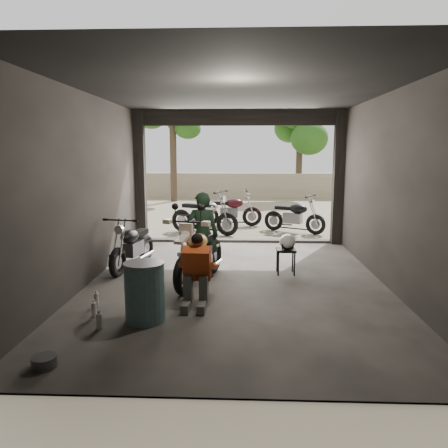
# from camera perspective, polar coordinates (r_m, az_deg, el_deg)

# --- Properties ---
(ground) EXTENTS (80.00, 80.00, 0.00)m
(ground) POSITION_cam_1_polar(r_m,az_deg,el_deg) (7.49, 1.59, -7.91)
(ground) COLOR #7A6D56
(ground) RESTS_ON ground
(garage) EXTENTS (7.00, 7.13, 3.20)m
(garage) POSITION_cam_1_polar(r_m,az_deg,el_deg) (7.75, 1.69, 2.37)
(garage) COLOR #2D2B28
(garage) RESTS_ON ground
(boundary_wall) EXTENTS (18.00, 0.30, 1.20)m
(boundary_wall) POSITION_cam_1_polar(r_m,az_deg,el_deg) (21.21, 2.14, 5.02)
(boundary_wall) COLOR gray
(boundary_wall) RESTS_ON ground
(tree_left) EXTENTS (2.20, 2.20, 5.60)m
(tree_left) POSITION_cam_1_polar(r_m,az_deg,el_deg) (19.96, -6.75, 14.41)
(tree_left) COLOR #382B1E
(tree_left) RESTS_ON ground
(tree_right) EXTENTS (2.20, 2.20, 5.00)m
(tree_right) POSITION_cam_1_polar(r_m,az_deg,el_deg) (21.36, 9.92, 12.86)
(tree_right) COLOR #382B1E
(tree_right) RESTS_ON ground
(main_bike) EXTENTS (1.20, 1.91, 1.18)m
(main_bike) POSITION_cam_1_polar(r_m,az_deg,el_deg) (7.42, -3.19, -3.34)
(main_bike) COLOR beige
(main_bike) RESTS_ON ground
(left_bike) EXTENTS (0.94, 1.63, 1.04)m
(left_bike) POSITION_cam_1_polar(r_m,az_deg,el_deg) (8.53, -11.88, -2.36)
(left_bike) COLOR black
(left_bike) RESTS_ON ground
(outside_bike_a) EXTENTS (1.92, 1.38, 1.20)m
(outside_bike_a) POSITION_cam_1_polar(r_m,az_deg,el_deg) (11.90, -2.65, 1.55)
(outside_bike_a) COLOR black
(outside_bike_a) RESTS_ON ground
(outside_bike_b) EXTENTS (1.65, 0.71, 1.11)m
(outside_bike_b) POSITION_cam_1_polar(r_m,az_deg,el_deg) (13.15, 0.86, 2.10)
(outside_bike_b) COLOR #3F0F18
(outside_bike_b) RESTS_ON ground
(outside_bike_c) EXTENTS (1.69, 1.35, 1.07)m
(outside_bike_c) POSITION_cam_1_polar(r_m,az_deg,el_deg) (12.25, 9.16, 1.35)
(outside_bike_c) COLOR black
(outside_bike_c) RESTS_ON ground
(rider) EXTENTS (0.57, 0.38, 1.54)m
(rider) POSITION_cam_1_polar(r_m,az_deg,el_deg) (7.73, -2.81, -1.46)
(rider) COLOR black
(rider) RESTS_ON ground
(mechanic) EXTENTS (0.56, 0.73, 1.03)m
(mechanic) POSITION_cam_1_polar(r_m,az_deg,el_deg) (6.27, -3.70, -6.48)
(mechanic) COLOR #C7491A
(mechanic) RESTS_ON ground
(stool) EXTENTS (0.35, 0.35, 0.48)m
(stool) POSITION_cam_1_polar(r_m,az_deg,el_deg) (8.04, 8.08, -3.75)
(stool) COLOR black
(stool) RESTS_ON ground
(helmet) EXTENTS (0.29, 0.31, 0.28)m
(helmet) POSITION_cam_1_polar(r_m,az_deg,el_deg) (7.99, 8.26, -2.30)
(helmet) COLOR white
(helmet) RESTS_ON stool
(oil_drum) EXTENTS (0.55, 0.55, 0.80)m
(oil_drum) POSITION_cam_1_polar(r_m,az_deg,el_deg) (5.87, -10.31, -8.87)
(oil_drum) COLOR #3E6569
(oil_drum) RESTS_ON ground
(sign_post) EXTENTS (0.81, 0.08, 2.43)m
(sign_post) POSITION_cam_1_polar(r_m,az_deg,el_deg) (12.28, 18.68, 6.19)
(sign_post) COLOR black
(sign_post) RESTS_ON ground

